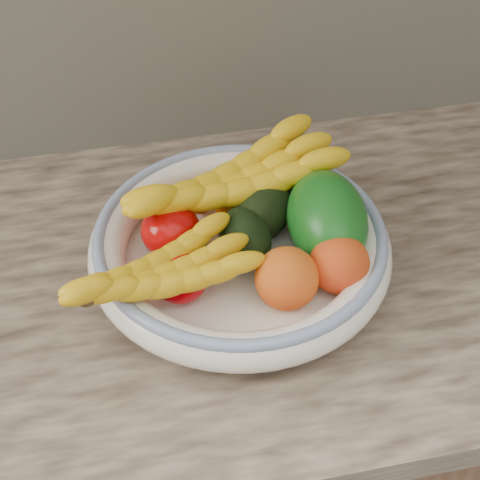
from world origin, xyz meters
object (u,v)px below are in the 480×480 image
at_px(fruit_bowl, 240,246).
at_px(banana_bunch_front, 160,277).
at_px(banana_bunch_back, 233,187).
at_px(green_mango, 327,220).

distance_m(fruit_bowl, banana_bunch_front, 0.13).
relative_size(fruit_bowl, banana_bunch_front, 1.54).
distance_m(fruit_bowl, banana_bunch_back, 0.08).
bearing_deg(banana_bunch_front, banana_bunch_back, 31.64).
xyz_separation_m(fruit_bowl, banana_bunch_front, (-0.11, -0.07, 0.03)).
bearing_deg(fruit_bowl, banana_bunch_front, -148.98).
relative_size(green_mango, banana_bunch_front, 0.61).
height_order(fruit_bowl, banana_bunch_back, banana_bunch_back).
relative_size(green_mango, banana_bunch_back, 0.47).
xyz_separation_m(banana_bunch_back, banana_bunch_front, (-0.12, -0.14, -0.01)).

